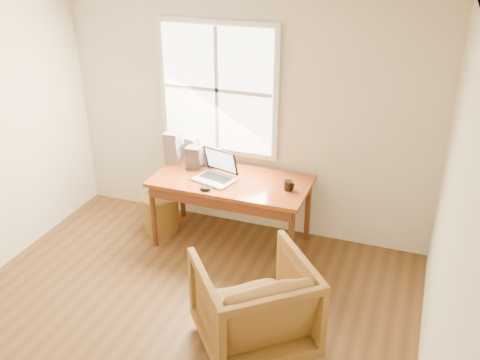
% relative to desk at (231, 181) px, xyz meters
% --- Properties ---
extents(room_shell, '(4.04, 4.54, 2.64)m').
position_rel_desk_xyz_m(room_shell, '(-0.02, -1.64, 0.59)').
color(room_shell, brown).
rests_on(room_shell, ground).
extents(desk, '(1.60, 0.80, 0.04)m').
position_rel_desk_xyz_m(desk, '(0.00, 0.00, 0.00)').
color(desk, brown).
rests_on(desk, room_shell).
extents(armchair, '(1.21, 1.21, 0.79)m').
position_rel_desk_xyz_m(armchair, '(0.72, -1.38, -0.33)').
color(armchair, brown).
rests_on(armchair, room_shell).
extents(wicker_stool, '(0.45, 0.45, 0.39)m').
position_rel_desk_xyz_m(wicker_stool, '(-0.84, -0.00, -0.53)').
color(wicker_stool, brown).
rests_on(wicker_stool, room_shell).
extents(laptop, '(0.52, 0.54, 0.31)m').
position_rel_desk_xyz_m(laptop, '(-0.15, -0.09, 0.18)').
color(laptop, '#B4B5BB').
rests_on(laptop, desk).
extents(mouse, '(0.12, 0.09, 0.04)m').
position_rel_desk_xyz_m(mouse, '(-0.15, -0.32, 0.04)').
color(mouse, black).
rests_on(mouse, desk).
extents(coffee_mug, '(0.10, 0.10, 0.10)m').
position_rel_desk_xyz_m(coffee_mug, '(0.61, -0.03, 0.07)').
color(coffee_mug, black).
rests_on(coffee_mug, desk).
extents(cd_stack_a, '(0.16, 0.15, 0.27)m').
position_rel_desk_xyz_m(cd_stack_a, '(-0.57, 0.30, 0.15)').
color(cd_stack_a, silver).
rests_on(cd_stack_a, desk).
extents(cd_stack_b, '(0.17, 0.15, 0.24)m').
position_rel_desk_xyz_m(cd_stack_b, '(-0.47, 0.13, 0.14)').
color(cd_stack_b, '#25262A').
rests_on(cd_stack_b, desk).
extents(cd_stack_c, '(0.16, 0.14, 0.34)m').
position_rel_desk_xyz_m(cd_stack_c, '(-0.75, 0.19, 0.19)').
color(cd_stack_c, '#A9AAB7').
rests_on(cd_stack_c, desk).
extents(cd_stack_d, '(0.17, 0.15, 0.18)m').
position_rel_desk_xyz_m(cd_stack_d, '(-0.32, 0.26, 0.11)').
color(cd_stack_d, silver).
rests_on(cd_stack_d, desk).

